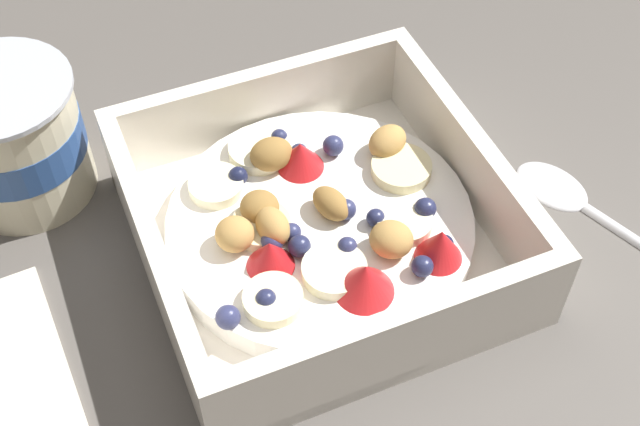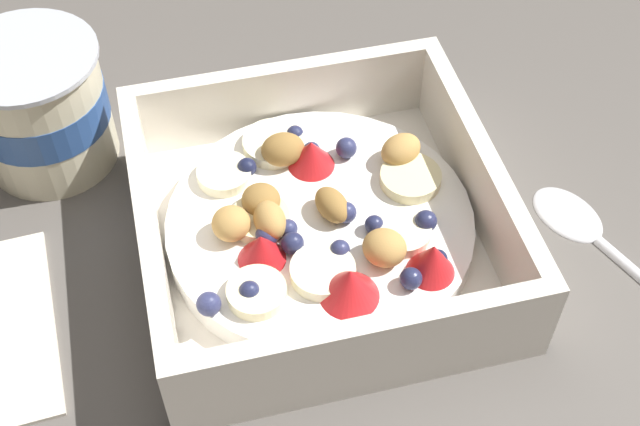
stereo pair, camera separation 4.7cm
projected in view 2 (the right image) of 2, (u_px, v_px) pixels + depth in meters
name	position (u px, v px, depth m)	size (l,w,h in m)	color
ground_plane	(282.00, 235.00, 0.50)	(2.40, 2.40, 0.00)	#56514C
fruit_bowl	(320.00, 226.00, 0.48)	(0.19, 0.19, 0.06)	white
spoon	(603.00, 239.00, 0.49)	(0.08, 0.17, 0.01)	silver
yogurt_cup	(39.00, 106.00, 0.51)	(0.08, 0.08, 0.08)	beige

